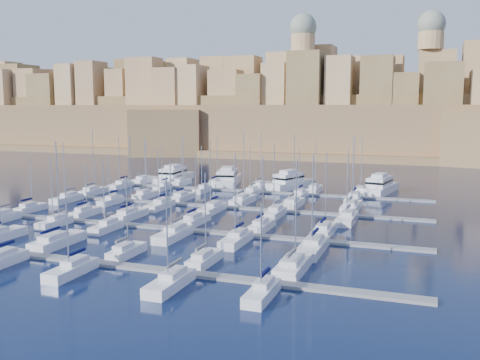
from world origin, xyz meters
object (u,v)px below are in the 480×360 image
at_px(motor_yacht_c, 290,182).
at_px(sailboat_4, 204,259).
at_px(motor_yacht_b, 228,178).
at_px(motor_yacht_a, 174,176).
at_px(sailboat_2, 57,241).
at_px(motor_yacht_d, 380,186).

bearing_deg(motor_yacht_c, sailboat_4, -84.79).
bearing_deg(motor_yacht_b, motor_yacht_a, -178.94).
xyz_separation_m(sailboat_2, motor_yacht_d, (41.86, 69.31, 0.95)).
bearing_deg(motor_yacht_c, motor_yacht_a, 178.33).
xyz_separation_m(sailboat_4, motor_yacht_c, (-6.40, 70.20, 1.00)).
relative_size(sailboat_4, motor_yacht_c, 0.78).
relative_size(motor_yacht_a, motor_yacht_b, 0.94).
bearing_deg(motor_yacht_a, sailboat_4, -60.20).
bearing_deg(motor_yacht_b, motor_yacht_d, -1.35).
xyz_separation_m(motor_yacht_b, motor_yacht_d, (40.99, -0.97, 0.00)).
height_order(motor_yacht_a, motor_yacht_b, same).
bearing_deg(sailboat_2, motor_yacht_a, 102.54).
distance_m(motor_yacht_a, motor_yacht_b, 16.45).
height_order(motor_yacht_c, motor_yacht_d, same).
distance_m(motor_yacht_a, motor_yacht_c, 34.40).
xyz_separation_m(sailboat_2, motor_yacht_c, (18.81, 68.97, 0.95)).
height_order(motor_yacht_b, motor_yacht_c, same).
distance_m(motor_yacht_a, motor_yacht_d, 57.43).
height_order(sailboat_2, motor_yacht_a, sailboat_2).
bearing_deg(motor_yacht_d, sailboat_4, -103.29).
xyz_separation_m(sailboat_4, motor_yacht_a, (-40.78, 71.20, 1.00)).
bearing_deg(motor_yacht_b, sailboat_2, -90.71).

